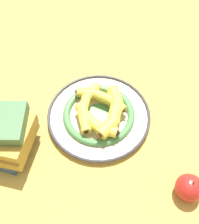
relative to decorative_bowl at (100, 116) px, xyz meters
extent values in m
plane|color=gold|center=(0.00, -0.02, -0.01)|extent=(2.80, 2.80, 0.00)
cylinder|color=beige|center=(0.00, 0.00, -0.01)|extent=(0.32, 0.32, 0.02)
torus|color=#4C894C|center=(0.00, 0.00, 0.01)|extent=(0.23, 0.23, 0.02)
cylinder|color=#4C894C|center=(0.00, 0.00, 0.00)|extent=(0.09, 0.09, 0.00)
torus|color=#333338|center=(0.00, 0.00, 0.00)|extent=(0.33, 0.33, 0.01)
cylinder|color=yellow|center=(0.07, -0.04, 0.03)|extent=(0.04, 0.07, 0.03)
cylinder|color=yellow|center=(0.05, 0.02, 0.03)|extent=(0.06, 0.07, 0.03)
cylinder|color=yellow|center=(0.01, 0.07, 0.03)|extent=(0.07, 0.06, 0.03)
sphere|color=yellow|center=(0.06, -0.01, 0.03)|extent=(0.03, 0.03, 0.03)
sphere|color=yellow|center=(0.03, 0.05, 0.03)|extent=(0.03, 0.03, 0.03)
cone|color=#472D19|center=(0.07, -0.07, 0.03)|extent=(0.03, 0.03, 0.02)
sphere|color=black|center=(-0.02, 0.08, 0.03)|extent=(0.02, 0.02, 0.02)
cylinder|color=yellow|center=(0.03, 0.04, 0.03)|extent=(0.06, 0.05, 0.03)
cylinder|color=yellow|center=(-0.02, 0.05, 0.03)|extent=(0.05, 0.03, 0.03)
cylinder|color=yellow|center=(-0.07, 0.04, 0.03)|extent=(0.06, 0.05, 0.03)
sphere|color=yellow|center=(0.01, 0.05, 0.03)|extent=(0.03, 0.03, 0.03)
sphere|color=yellow|center=(-0.04, 0.05, 0.03)|extent=(0.03, 0.03, 0.03)
cone|color=#472D19|center=(0.06, 0.03, 0.03)|extent=(0.04, 0.03, 0.02)
sphere|color=black|center=(-0.09, 0.03, 0.03)|extent=(0.02, 0.02, 0.02)
cylinder|color=yellow|center=(-0.06, 0.04, 0.04)|extent=(0.04, 0.06, 0.04)
cylinder|color=yellow|center=(-0.05, -0.02, 0.04)|extent=(0.06, 0.07, 0.04)
cylinder|color=yellow|center=(0.00, -0.07, 0.04)|extent=(0.07, 0.07, 0.04)
sphere|color=yellow|center=(-0.06, 0.00, 0.04)|extent=(0.04, 0.04, 0.04)
sphere|color=yellow|center=(-0.03, -0.05, 0.04)|extent=(0.04, 0.04, 0.04)
cone|color=#472D19|center=(-0.06, 0.07, 0.04)|extent=(0.03, 0.04, 0.03)
sphere|color=black|center=(0.02, -0.09, 0.04)|extent=(0.02, 0.02, 0.02)
cylinder|color=gold|center=(-0.03, -0.05, 0.03)|extent=(0.06, 0.04, 0.03)
cylinder|color=gold|center=(0.03, -0.04, 0.03)|extent=(0.06, 0.05, 0.03)
cylinder|color=gold|center=(0.08, -0.02, 0.03)|extent=(0.07, 0.06, 0.03)
sphere|color=gold|center=(0.00, -0.05, 0.03)|extent=(0.03, 0.03, 0.03)
sphere|color=gold|center=(0.05, -0.04, 0.03)|extent=(0.03, 0.03, 0.03)
cone|color=#472D19|center=(-0.06, -0.05, 0.03)|extent=(0.03, 0.03, 0.02)
sphere|color=black|center=(0.10, -0.01, 0.03)|extent=(0.02, 0.02, 0.02)
sphere|color=red|center=(-0.34, 0.02, 0.02)|extent=(0.07, 0.07, 0.07)
cylinder|color=#4C3319|center=(-0.34, 0.02, 0.07)|extent=(0.00, 0.00, 0.01)
camera|label=1|loc=(-0.30, 0.34, 0.71)|focal=42.00mm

